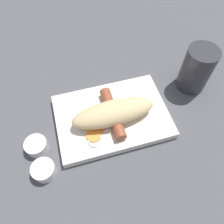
# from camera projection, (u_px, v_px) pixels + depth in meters

# --- Properties ---
(ground_plane) EXTENTS (3.00, 3.00, 0.00)m
(ground_plane) POSITION_uv_depth(u_px,v_px,m) (112.00, 119.00, 0.55)
(ground_plane) COLOR #4C4C51
(food_tray) EXTENTS (0.27, 0.19, 0.02)m
(food_tray) POSITION_uv_depth(u_px,v_px,m) (112.00, 116.00, 0.54)
(food_tray) COLOR silver
(food_tray) RESTS_ON ground_plane
(bread_roll) EXTENTS (0.20, 0.07, 0.05)m
(bread_roll) POSITION_uv_depth(u_px,v_px,m) (112.00, 113.00, 0.50)
(bread_roll) COLOR #DBBC84
(bread_roll) RESTS_ON food_tray
(sausage) EXTENTS (0.16, 0.14, 0.03)m
(sausage) POSITION_uv_depth(u_px,v_px,m) (113.00, 113.00, 0.52)
(sausage) COLOR brown
(sausage) RESTS_ON food_tray
(pickled_veggies) EXTENTS (0.06, 0.06, 0.00)m
(pickled_veggies) POSITION_uv_depth(u_px,v_px,m) (95.00, 135.00, 0.50)
(pickled_veggies) COLOR orange
(pickled_veggies) RESTS_ON food_tray
(condiment_cup_near) EXTENTS (0.05, 0.05, 0.03)m
(condiment_cup_near) POSITION_uv_depth(u_px,v_px,m) (37.00, 146.00, 0.50)
(condiment_cup_near) COLOR white
(condiment_cup_near) RESTS_ON ground_plane
(condiment_cup_far) EXTENTS (0.05, 0.05, 0.03)m
(condiment_cup_far) POSITION_uv_depth(u_px,v_px,m) (44.00, 170.00, 0.47)
(condiment_cup_far) COLOR white
(condiment_cup_far) RESTS_ON ground_plane
(drink_glass) EXTENTS (0.08, 0.08, 0.12)m
(drink_glass) POSITION_uv_depth(u_px,v_px,m) (196.00, 69.00, 0.56)
(drink_glass) COLOR #333338
(drink_glass) RESTS_ON ground_plane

